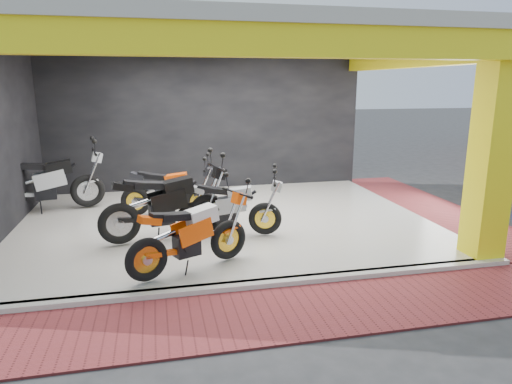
% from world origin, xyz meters
% --- Properties ---
extents(ground, '(80.00, 80.00, 0.00)m').
position_xyz_m(ground, '(0.00, 0.00, 0.00)').
color(ground, '#2D2D30').
rests_on(ground, ground).
extents(showroom_floor, '(8.00, 6.00, 0.10)m').
position_xyz_m(showroom_floor, '(0.00, 2.00, 0.05)').
color(showroom_floor, white).
rests_on(showroom_floor, ground).
extents(showroom_ceiling, '(8.40, 6.40, 0.20)m').
position_xyz_m(showroom_ceiling, '(0.00, 2.00, 3.60)').
color(showroom_ceiling, beige).
rests_on(showroom_ceiling, corner_column).
extents(back_wall, '(8.20, 0.20, 3.50)m').
position_xyz_m(back_wall, '(0.00, 5.10, 1.75)').
color(back_wall, black).
rests_on(back_wall, ground).
extents(corner_column, '(0.50, 0.50, 3.50)m').
position_xyz_m(corner_column, '(3.75, -0.75, 1.75)').
color(corner_column, '#FFF015').
rests_on(corner_column, ground).
extents(header_beam_front, '(8.40, 0.30, 0.40)m').
position_xyz_m(header_beam_front, '(0.00, -1.00, 3.30)').
color(header_beam_front, '#FFF015').
rests_on(header_beam_front, corner_column).
extents(header_beam_right, '(0.30, 6.40, 0.40)m').
position_xyz_m(header_beam_right, '(4.00, 2.00, 3.30)').
color(header_beam_right, '#FFF015').
rests_on(header_beam_right, corner_column).
extents(floor_kerb, '(8.00, 0.20, 0.10)m').
position_xyz_m(floor_kerb, '(0.00, -1.02, 0.05)').
color(floor_kerb, white).
rests_on(floor_kerb, ground).
extents(paver_front, '(9.00, 1.40, 0.03)m').
position_xyz_m(paver_front, '(0.00, -1.80, 0.01)').
color(paver_front, maroon).
rests_on(paver_front, ground).
extents(paver_right, '(1.40, 7.00, 0.03)m').
position_xyz_m(paver_right, '(4.80, 2.00, 0.01)').
color(paver_right, maroon).
rests_on(paver_right, ground).
extents(moto_hero, '(2.21, 1.57, 1.27)m').
position_xyz_m(moto_hero, '(-0.27, -0.15, 0.74)').
color(moto_hero, '#FF530A').
rests_on(moto_hero, showroom_floor).
extents(moto_row_a, '(2.11, 1.21, 1.22)m').
position_xyz_m(moto_row_a, '(0.56, 0.87, 0.71)').
color(moto_row_a, '#9C9EA3').
rests_on(moto_row_a, showroom_floor).
extents(moto_row_b, '(2.53, 1.37, 1.46)m').
position_xyz_m(moto_row_b, '(-0.44, 1.23, 0.83)').
color(moto_row_b, black).
rests_on(moto_row_b, showroom_floor).
extents(moto_row_c, '(2.14, 1.19, 1.24)m').
position_xyz_m(moto_row_c, '(-0.48, 2.33, 0.72)').
color(moto_row_c, black).
rests_on(moto_row_c, showroom_floor).
extents(moto_row_d, '(2.55, 1.35, 1.48)m').
position_xyz_m(moto_row_d, '(-2.80, 3.54, 0.84)').
color(moto_row_d, '#B3B7BC').
rests_on(moto_row_d, showroom_floor).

